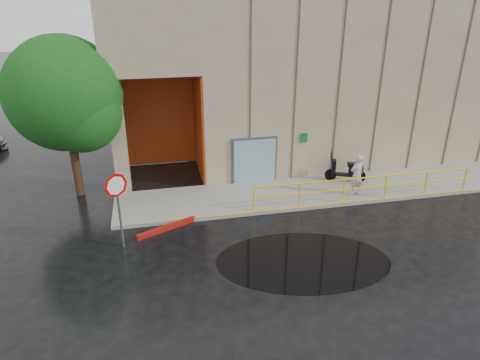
{
  "coord_description": "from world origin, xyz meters",
  "views": [
    {
      "loc": [
        -4.19,
        -11.5,
        8.14
      ],
      "look_at": [
        -1.09,
        3.0,
        1.6
      ],
      "focal_mm": 32.0,
      "sensor_mm": 36.0,
      "label": 1
    }
  ],
  "objects_px": {
    "stop_sign": "(117,195)",
    "tree_near": "(68,99)",
    "scooter": "(347,164)",
    "red_curb": "(167,228)",
    "person": "(357,175)"
  },
  "relations": [
    {
      "from": "person",
      "to": "stop_sign",
      "type": "height_order",
      "value": "stop_sign"
    },
    {
      "from": "person",
      "to": "stop_sign",
      "type": "distance_m",
      "value": 9.84
    },
    {
      "from": "stop_sign",
      "to": "tree_near",
      "type": "distance_m",
      "value": 5.52
    },
    {
      "from": "tree_near",
      "to": "stop_sign",
      "type": "bearing_deg",
      "value": -68.47
    },
    {
      "from": "person",
      "to": "tree_near",
      "type": "bearing_deg",
      "value": -27.94
    },
    {
      "from": "red_curb",
      "to": "scooter",
      "type": "bearing_deg",
      "value": 16.78
    },
    {
      "from": "scooter",
      "to": "red_curb",
      "type": "relative_size",
      "value": 0.79
    },
    {
      "from": "red_curb",
      "to": "tree_near",
      "type": "xyz_separation_m",
      "value": [
        -3.39,
        3.84,
        4.15
      ]
    },
    {
      "from": "red_curb",
      "to": "stop_sign",
      "type": "bearing_deg",
      "value": -150.98
    },
    {
      "from": "stop_sign",
      "to": "tree_near",
      "type": "xyz_separation_m",
      "value": [
        -1.85,
        4.69,
        2.24
      ]
    },
    {
      "from": "scooter",
      "to": "red_curb",
      "type": "distance_m",
      "value": 8.7
    },
    {
      "from": "stop_sign",
      "to": "person",
      "type": "bearing_deg",
      "value": -0.87
    },
    {
      "from": "scooter",
      "to": "tree_near",
      "type": "relative_size",
      "value": 0.28
    },
    {
      "from": "person",
      "to": "red_curb",
      "type": "height_order",
      "value": "person"
    },
    {
      "from": "scooter",
      "to": "stop_sign",
      "type": "xyz_separation_m",
      "value": [
        -9.83,
        -3.35,
        1.04
      ]
    }
  ]
}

